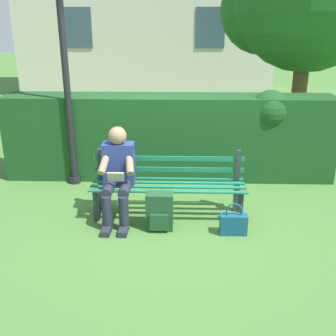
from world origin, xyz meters
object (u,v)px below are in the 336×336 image
(handbag, at_px, (233,223))
(person_seated, at_px, (118,173))
(lamp_post, at_px, (61,21))
(backpack, at_px, (160,212))
(park_bench, at_px, (168,184))

(handbag, bearing_deg, person_seated, -14.24)
(lamp_post, bearing_deg, backpack, 134.30)
(handbag, bearing_deg, lamp_post, -33.99)
(person_seated, bearing_deg, backpack, 153.98)
(person_seated, bearing_deg, lamp_post, -53.40)
(person_seated, distance_m, lamp_post, 2.26)
(park_bench, bearing_deg, handbag, 146.46)
(person_seated, xyz_separation_m, lamp_post, (0.87, -1.17, 1.74))
(backpack, distance_m, lamp_post, 2.91)
(handbag, relative_size, lamp_post, 0.11)
(park_bench, distance_m, lamp_post, 2.63)
(person_seated, height_order, lamp_post, lamp_post)
(park_bench, bearing_deg, backpack, 77.46)
(park_bench, relative_size, backpack, 4.22)
(park_bench, distance_m, handbag, 0.97)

